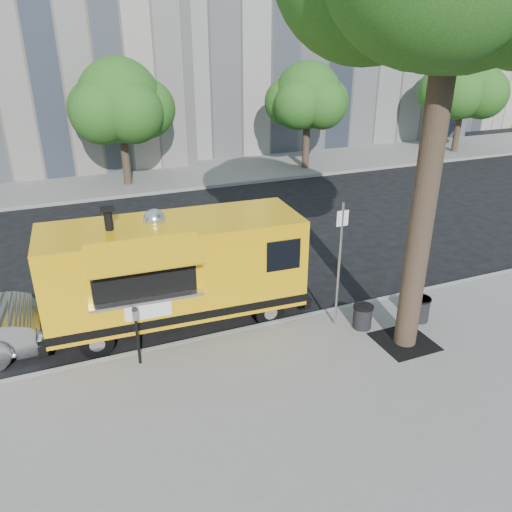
{
  "coord_description": "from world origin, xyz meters",
  "views": [
    {
      "loc": [
        -4.03,
        -10.24,
        6.41
      ],
      "look_at": [
        0.17,
        0.0,
        1.51
      ],
      "focal_mm": 35.0,
      "sensor_mm": 36.0,
      "label": 1
    }
  ],
  "objects_px": {
    "far_tree_c": "(308,96)",
    "trash_bin_left": "(420,308)",
    "far_tree_d": "(465,85)",
    "food_truck": "(174,269)",
    "trash_bin_right": "(363,316)",
    "far_tree_b": "(119,101)",
    "parking_meter": "(136,329)",
    "sign_post": "(340,259)"
  },
  "relations": [
    {
      "from": "far_tree_c",
      "to": "trash_bin_left",
      "type": "relative_size",
      "value": 8.79
    },
    {
      "from": "far_tree_d",
      "to": "food_truck",
      "type": "distance_m",
      "value": 23.52
    },
    {
      "from": "far_tree_c",
      "to": "trash_bin_right",
      "type": "relative_size",
      "value": 9.2
    },
    {
      "from": "far_tree_b",
      "to": "far_tree_d",
      "type": "distance_m",
      "value": 19.0
    },
    {
      "from": "far_tree_b",
      "to": "parking_meter",
      "type": "distance_m",
      "value": 14.48
    },
    {
      "from": "parking_meter",
      "to": "trash_bin_left",
      "type": "relative_size",
      "value": 2.25
    },
    {
      "from": "far_tree_b",
      "to": "parking_meter",
      "type": "xyz_separation_m",
      "value": [
        -2.0,
        -14.05,
        -2.85
      ]
    },
    {
      "from": "far_tree_c",
      "to": "food_truck",
      "type": "distance_m",
      "value": 15.85
    },
    {
      "from": "far_tree_d",
      "to": "trash_bin_left",
      "type": "xyz_separation_m",
      "value": [
        -14.5,
        -14.75,
        -3.42
      ]
    },
    {
      "from": "far_tree_b",
      "to": "parking_meter",
      "type": "bearing_deg",
      "value": -98.1
    },
    {
      "from": "far_tree_b",
      "to": "food_truck",
      "type": "xyz_separation_m",
      "value": [
        -0.82,
        -12.53,
        -2.4
      ]
    },
    {
      "from": "food_truck",
      "to": "trash_bin_right",
      "type": "bearing_deg",
      "value": -25.45
    },
    {
      "from": "far_tree_b",
      "to": "far_tree_c",
      "type": "xyz_separation_m",
      "value": [
        9.0,
        -0.3,
        -0.12
      ]
    },
    {
      "from": "parking_meter",
      "to": "trash_bin_left",
      "type": "distance_m",
      "value": 6.57
    },
    {
      "from": "far_tree_c",
      "to": "parking_meter",
      "type": "bearing_deg",
      "value": -128.66
    },
    {
      "from": "far_tree_c",
      "to": "parking_meter",
      "type": "height_order",
      "value": "far_tree_c"
    },
    {
      "from": "food_truck",
      "to": "parking_meter",
      "type": "bearing_deg",
      "value": -125.05
    },
    {
      "from": "food_truck",
      "to": "trash_bin_left",
      "type": "height_order",
      "value": "food_truck"
    },
    {
      "from": "trash_bin_left",
      "to": "parking_meter",
      "type": "bearing_deg",
      "value": 173.02
    },
    {
      "from": "far_tree_b",
      "to": "parking_meter",
      "type": "height_order",
      "value": "far_tree_b"
    },
    {
      "from": "far_tree_c",
      "to": "sign_post",
      "type": "height_order",
      "value": "far_tree_c"
    },
    {
      "from": "far_tree_c",
      "to": "sign_post",
      "type": "distance_m",
      "value": 15.48
    },
    {
      "from": "parking_meter",
      "to": "trash_bin_left",
      "type": "bearing_deg",
      "value": -6.98
    },
    {
      "from": "far_tree_b",
      "to": "food_truck",
      "type": "distance_m",
      "value": 12.78
    },
    {
      "from": "food_truck",
      "to": "trash_bin_right",
      "type": "distance_m",
      "value": 4.51
    },
    {
      "from": "parking_meter",
      "to": "far_tree_d",
      "type": "bearing_deg",
      "value": 33.6
    },
    {
      "from": "trash_bin_left",
      "to": "trash_bin_right",
      "type": "relative_size",
      "value": 1.05
    },
    {
      "from": "parking_meter",
      "to": "food_truck",
      "type": "relative_size",
      "value": 0.21
    },
    {
      "from": "far_tree_b",
      "to": "trash_bin_right",
      "type": "relative_size",
      "value": 9.72
    },
    {
      "from": "far_tree_d",
      "to": "sign_post",
      "type": "xyz_separation_m",
      "value": [
        -16.45,
        -14.15,
        -2.04
      ]
    },
    {
      "from": "far_tree_b",
      "to": "far_tree_d",
      "type": "relative_size",
      "value": 0.97
    },
    {
      "from": "far_tree_b",
      "to": "parking_meter",
      "type": "relative_size",
      "value": 4.12
    },
    {
      "from": "sign_post",
      "to": "food_truck",
      "type": "distance_m",
      "value": 3.8
    },
    {
      "from": "far_tree_d",
      "to": "trash_bin_right",
      "type": "bearing_deg",
      "value": -137.69
    },
    {
      "from": "far_tree_d",
      "to": "trash_bin_left",
      "type": "height_order",
      "value": "far_tree_d"
    },
    {
      "from": "trash_bin_left",
      "to": "food_truck",
      "type": "bearing_deg",
      "value": 156.44
    },
    {
      "from": "far_tree_c",
      "to": "far_tree_d",
      "type": "height_order",
      "value": "far_tree_d"
    },
    {
      "from": "sign_post",
      "to": "food_truck",
      "type": "xyz_separation_m",
      "value": [
        -3.37,
        1.72,
        -0.42
      ]
    },
    {
      "from": "far_tree_c",
      "to": "parking_meter",
      "type": "distance_m",
      "value": 17.82
    },
    {
      "from": "far_tree_d",
      "to": "trash_bin_left",
      "type": "distance_m",
      "value": 20.96
    },
    {
      "from": "trash_bin_right",
      "to": "trash_bin_left",
      "type": "bearing_deg",
      "value": -9.27
    },
    {
      "from": "far_tree_c",
      "to": "trash_bin_left",
      "type": "xyz_separation_m",
      "value": [
        -4.5,
        -14.55,
        -3.25
      ]
    }
  ]
}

